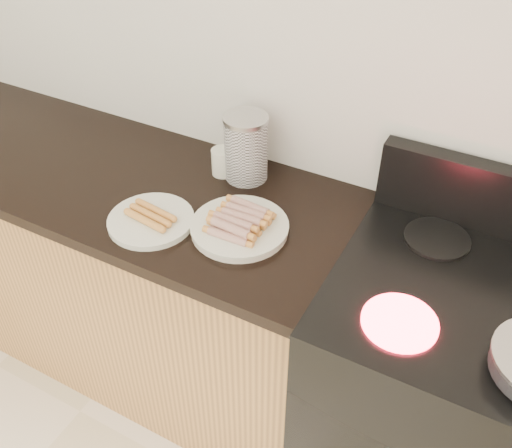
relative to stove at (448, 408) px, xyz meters
The scene contains 12 objects.
wall_back 1.19m from the stove, 157.38° to the left, with size 4.00×0.04×2.60m, color silver.
cabinet_base 1.48m from the stove, behind, with size 2.20×0.59×0.86m, color #B68041.
counter_slab 1.54m from the stove, behind, with size 2.20×0.62×0.04m, color black.
stove is the anchor object (origin of this frame).
burner_near_left 0.52m from the stove, 135.00° to the right, with size 0.18×0.18×0.01m, color #FF1E2D.
burner_far_left 0.52m from the stove, 135.00° to the left, with size 0.18×0.18×0.01m, color black.
main_plate 0.81m from the stove, behind, with size 0.27×0.27×0.02m, color white.
side_plate 1.03m from the stove, behind, with size 0.25×0.25×0.02m, color white.
hotdog_pile 0.83m from the stove, behind, with size 0.12×0.17×0.05m.
plain_sausages 1.04m from the stove, behind, with size 0.14×0.09×0.02m.
canister 0.98m from the stove, 165.47° to the left, with size 0.14×0.14×0.21m.
mug 1.01m from the stove, 167.95° to the left, with size 0.07×0.07×0.09m, color white.
Camera 1 is at (0.73, 0.57, 1.94)m, focal length 40.00 mm.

